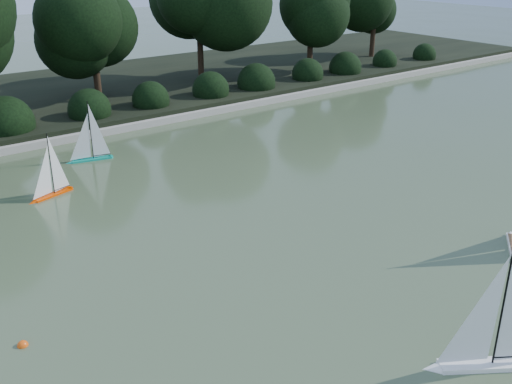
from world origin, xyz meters
TOP-DOWN VIEW (x-y plane):
  - ground at (0.00, 0.00)m, footprint 80.00×80.00m
  - pond_coping at (0.00, 9.00)m, footprint 40.00×0.35m
  - far_bank at (0.00, 13.00)m, footprint 40.00×8.00m
  - tree_line at (1.23, 11.44)m, footprint 26.31×3.93m
  - shrub_hedge at (0.00, 9.90)m, footprint 29.10×1.10m
  - sailboat_white_a at (-0.11, -2.02)m, footprint 1.26×0.92m
  - sailboat_orange at (-2.40, 5.83)m, footprint 0.97×0.41m
  - sailboat_teal at (-1.01, 7.34)m, footprint 1.07×0.39m
  - race_buoy at (-4.18, 1.53)m, footprint 0.13×0.13m

SIDE VIEW (x-z plane):
  - ground at x=0.00m, z-range 0.00..0.00m
  - race_buoy at x=-4.18m, z-range -0.07..0.07m
  - pond_coping at x=0.00m, z-range 0.00..0.18m
  - far_bank at x=0.00m, z-range 0.00..0.30m
  - sailboat_orange at x=-2.40m, z-range -0.46..0.88m
  - sailboat_teal at x=-1.01m, z-range -0.50..0.96m
  - sailboat_white_a at x=-0.11m, z-range -0.65..1.25m
  - shrub_hedge at x=0.00m, z-range -0.10..1.00m
  - tree_line at x=1.23m, z-range 0.45..4.83m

